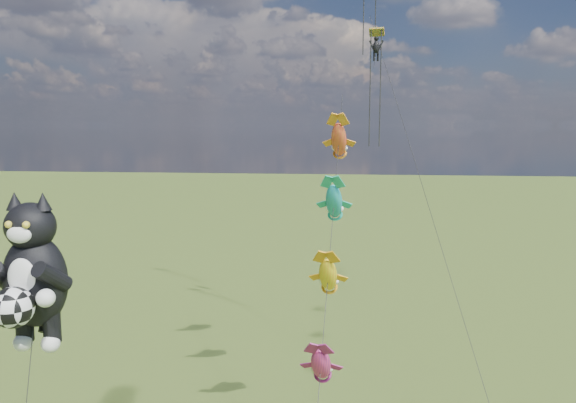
# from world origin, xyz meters

# --- Properties ---
(cat_kite_rig) EXTENTS (2.57, 4.17, 12.32)m
(cat_kite_rig) POSITION_xyz_m (0.08, -1.53, 9.53)
(cat_kite_rig) COLOR brown
(cat_kite_rig) RESTS_ON ground
(fish_windsock_rig) EXTENTS (1.40, 15.95, 16.41)m
(fish_windsock_rig) POSITION_xyz_m (10.10, 7.42, 9.21)
(fish_windsock_rig) COLOR brown
(fish_windsock_rig) RESTS_ON ground
(parafoil_rig) EXTENTS (6.65, 16.56, 27.43)m
(parafoil_rig) POSITION_xyz_m (12.66, 18.69, 19.95)
(parafoil_rig) COLOR brown
(parafoil_rig) RESTS_ON ground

